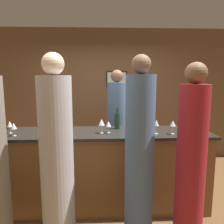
# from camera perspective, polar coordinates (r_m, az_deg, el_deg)

# --- Properties ---
(ground_plane) EXTENTS (14.00, 14.00, 0.00)m
(ground_plane) POSITION_cam_1_polar(r_m,az_deg,el_deg) (3.34, -1.31, -23.20)
(ground_plane) COLOR brown
(back_wall) EXTENTS (8.00, 0.08, 2.80)m
(back_wall) POSITION_cam_1_polar(r_m,az_deg,el_deg) (4.73, -1.82, 4.32)
(back_wall) COLOR brown
(back_wall) RESTS_ON ground_plane
(bar_counter) EXTENTS (2.75, 0.69, 1.07)m
(bar_counter) POSITION_cam_1_polar(r_m,az_deg,el_deg) (3.09, -1.35, -14.76)
(bar_counter) COLOR brown
(bar_counter) RESTS_ON ground_plane
(bartender) EXTENTS (0.33, 0.33, 1.91)m
(bartender) POSITION_cam_1_polar(r_m,az_deg,el_deg) (3.74, 1.26, -4.77)
(bartender) COLOR #4C6B93
(bartender) RESTS_ON ground_plane
(guest_0) EXTENTS (0.34, 0.34, 2.02)m
(guest_0) POSITION_cam_1_polar(r_m,az_deg,el_deg) (2.34, -14.21, -12.07)
(guest_0) COLOR #B2B2B7
(guest_0) RESTS_ON ground_plane
(guest_1) EXTENTS (0.29, 0.29, 1.92)m
(guest_1) POSITION_cam_1_polar(r_m,az_deg,el_deg) (2.36, 19.87, -13.02)
(guest_1) COLOR maroon
(guest_1) RESTS_ON ground_plane
(guest_3) EXTENTS (0.30, 0.30, 2.00)m
(guest_3) POSITION_cam_1_polar(r_m,az_deg,el_deg) (2.35, 7.15, -11.82)
(guest_3) COLOR #4C6B93
(guest_3) RESTS_ON ground_plane
(wine_bottle_0) EXTENTS (0.08, 0.08, 0.31)m
(wine_bottle_0) POSITION_cam_1_polar(r_m,az_deg,el_deg) (2.81, -13.10, -3.53)
(wine_bottle_0) COLOR #19381E
(wine_bottle_0) RESTS_ON bar_counter
(wine_bottle_1) EXTENTS (0.07, 0.07, 0.31)m
(wine_bottle_1) POSITION_cam_1_polar(r_m,az_deg,el_deg) (3.27, 20.17, -1.98)
(wine_bottle_1) COLOR black
(wine_bottle_1) RESTS_ON bar_counter
(wine_bottle_2) EXTENTS (0.08, 0.08, 0.30)m
(wine_bottle_2) POSITION_cam_1_polar(r_m,az_deg,el_deg) (3.07, 1.38, -2.28)
(wine_bottle_2) COLOR #19381E
(wine_bottle_2) RESTS_ON bar_counter
(wine_glass_0) EXTENTS (0.07, 0.07, 0.16)m
(wine_glass_0) POSITION_cam_1_polar(r_m,az_deg,el_deg) (3.11, -25.16, -2.92)
(wine_glass_0) COLOR silver
(wine_glass_0) RESTS_ON bar_counter
(wine_glass_1) EXTENTS (0.07, 0.07, 0.16)m
(wine_glass_1) POSITION_cam_1_polar(r_m,az_deg,el_deg) (2.84, -0.95, -3.19)
(wine_glass_1) COLOR silver
(wine_glass_1) RESTS_ON bar_counter
(wine_glass_2) EXTENTS (0.08, 0.08, 0.18)m
(wine_glass_2) POSITION_cam_1_polar(r_m,az_deg,el_deg) (2.82, -2.76, -2.77)
(wine_glass_2) COLOR silver
(wine_glass_2) RESTS_ON bar_counter
(wine_glass_3) EXTENTS (0.07, 0.07, 0.18)m
(wine_glass_3) POSITION_cam_1_polar(r_m,az_deg,el_deg) (2.88, 15.62, -2.96)
(wine_glass_3) COLOR silver
(wine_glass_3) RESTS_ON bar_counter
(wine_glass_4) EXTENTS (0.08, 0.08, 0.17)m
(wine_glass_4) POSITION_cam_1_polar(r_m,az_deg,el_deg) (2.78, 5.91, -3.19)
(wine_glass_4) COLOR silver
(wine_glass_4) RESTS_ON bar_counter
(wine_glass_5) EXTENTS (0.07, 0.07, 0.18)m
(wine_glass_5) POSITION_cam_1_polar(r_m,az_deg,el_deg) (2.83, 11.51, -2.88)
(wine_glass_5) COLOR silver
(wine_glass_5) RESTS_ON bar_counter
(wine_glass_6) EXTENTS (0.07, 0.07, 0.16)m
(wine_glass_6) POSITION_cam_1_polar(r_m,az_deg,el_deg) (3.01, 19.66, -2.93)
(wine_glass_6) COLOR silver
(wine_glass_6) RESTS_ON bar_counter
(wine_glass_7) EXTENTS (0.07, 0.07, 0.17)m
(wine_glass_7) POSITION_cam_1_polar(r_m,az_deg,el_deg) (2.94, -24.31, -3.41)
(wine_glass_7) COLOR silver
(wine_glass_7) RESTS_ON bar_counter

